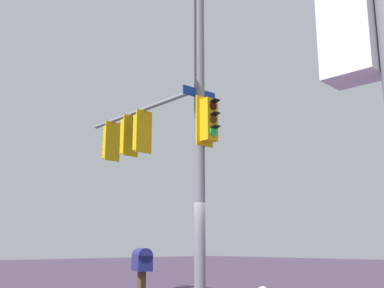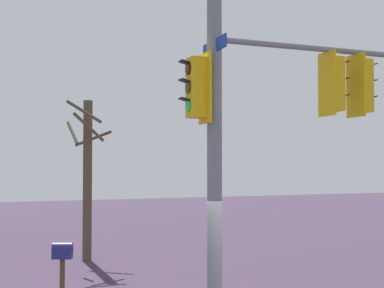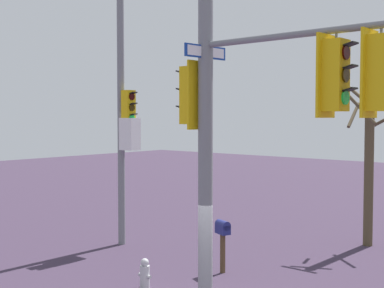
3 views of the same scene
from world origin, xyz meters
name	(u,v)px [view 3 (image 3 of 3)]	position (x,y,z in m)	size (l,w,h in m)	color
main_signal_pole_assembly	(260,70)	(0.71, 0.53, 4.97)	(6.02, 3.53, 9.45)	slate
secondary_pole_assembly	(125,119)	(-6.93, 4.25, 4.07)	(0.79, 0.47, 8.45)	slate
fire_hydrant	(145,274)	(-3.30, 1.61, 0.34)	(0.38, 0.24, 0.73)	#B2B2B7
mailbox	(223,232)	(-2.65, 3.85, 1.11)	(0.50, 0.39, 1.41)	#4C3823
bare_tree_behind_pole	(368,158)	(-0.97, 9.30, 2.83)	(1.68, 1.71, 5.29)	brown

